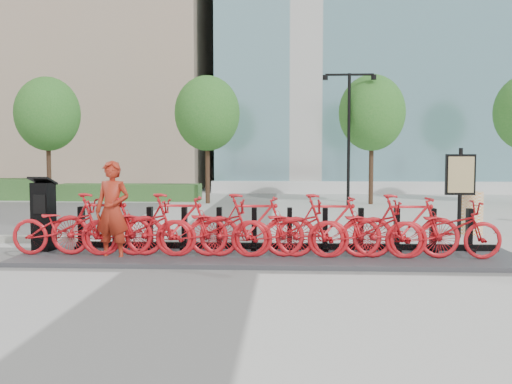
{
  "coord_description": "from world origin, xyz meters",
  "views": [
    {
      "loc": [
        1.65,
        -10.7,
        2.05
      ],
      "look_at": [
        1.0,
        1.5,
        1.2
      ],
      "focal_mm": 40.0,
      "sensor_mm": 36.0,
      "label": 1
    }
  ],
  "objects_px": {
    "kiosk": "(43,215)",
    "worker_red": "(112,211)",
    "bike_0": "(65,227)",
    "map_sign": "(460,178)",
    "construction_barrel": "(471,213)"
  },
  "relations": [
    {
      "from": "kiosk",
      "to": "worker_red",
      "type": "xyz_separation_m",
      "value": [
        1.59,
        -0.6,
        0.15
      ]
    },
    {
      "from": "bike_0",
      "to": "map_sign",
      "type": "distance_m",
      "value": 9.05
    },
    {
      "from": "bike_0",
      "to": "kiosk",
      "type": "relative_size",
      "value": 1.37
    },
    {
      "from": "worker_red",
      "to": "bike_0",
      "type": "bearing_deg",
      "value": -174.64
    },
    {
      "from": "map_sign",
      "to": "construction_barrel",
      "type": "bearing_deg",
      "value": 50.36
    },
    {
      "from": "construction_barrel",
      "to": "map_sign",
      "type": "distance_m",
      "value": 1.17
    },
    {
      "from": "construction_barrel",
      "to": "worker_red",
      "type": "bearing_deg",
      "value": -153.61
    },
    {
      "from": "bike_0",
      "to": "worker_red",
      "type": "xyz_separation_m",
      "value": [
        0.97,
        -0.12,
        0.33
      ]
    },
    {
      "from": "worker_red",
      "to": "construction_barrel",
      "type": "distance_m",
      "value": 8.85
    },
    {
      "from": "bike_0",
      "to": "worker_red",
      "type": "distance_m",
      "value": 1.03
    },
    {
      "from": "kiosk",
      "to": "worker_red",
      "type": "bearing_deg",
      "value": -10.72
    },
    {
      "from": "bike_0",
      "to": "map_sign",
      "type": "height_order",
      "value": "map_sign"
    },
    {
      "from": "worker_red",
      "to": "map_sign",
      "type": "distance_m",
      "value": 8.18
    },
    {
      "from": "construction_barrel",
      "to": "map_sign",
      "type": "xyz_separation_m",
      "value": [
        -0.47,
        -0.59,
        0.89
      ]
    },
    {
      "from": "bike_0",
      "to": "map_sign",
      "type": "xyz_separation_m",
      "value": [
        8.42,
        3.23,
        0.81
      ]
    }
  ]
}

